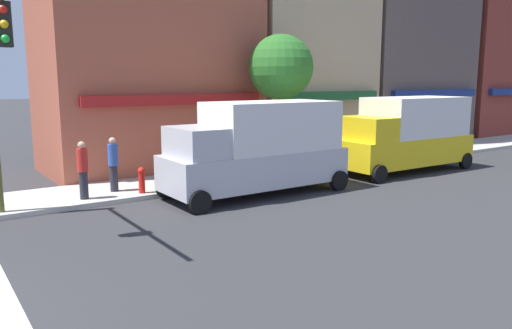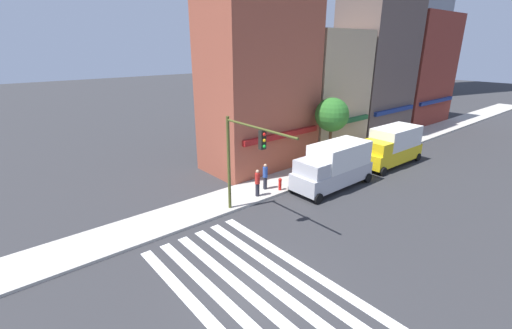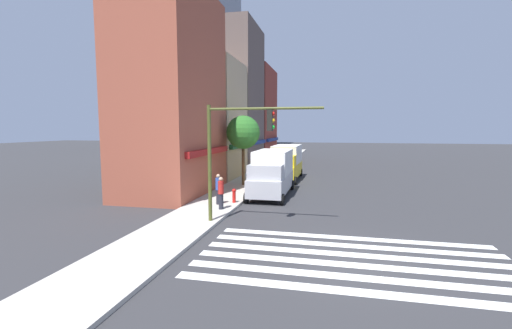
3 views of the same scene
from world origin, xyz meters
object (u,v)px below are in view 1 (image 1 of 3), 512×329
object	(u,v)px
fire_hydrant	(142,179)
street_tree	(281,68)
pedestrian_blue_shirt	(113,163)
pedestrian_red_jacket	(83,169)
box_truck_silver	(258,147)
box_truck_yellow	(406,133)

from	to	relation	value
fire_hydrant	street_tree	world-z (taller)	street_tree
pedestrian_blue_shirt	pedestrian_red_jacket	distance (m)	1.24
box_truck_silver	pedestrian_red_jacket	bearing A→B (deg)	159.44
box_truck_silver	fire_hydrant	size ratio (longest dim) A/B	7.37
box_truck_yellow	fire_hydrant	bearing A→B (deg)	172.22
pedestrian_blue_shirt	box_truck_yellow	bearing A→B (deg)	-88.82
fire_hydrant	pedestrian_blue_shirt	bearing A→B (deg)	130.03
box_truck_yellow	pedestrian_blue_shirt	xyz separation A→B (m)	(-11.42, 2.46, -0.51)
fire_hydrant	street_tree	distance (m)	7.44
pedestrian_red_jacket	street_tree	distance (m)	8.81
box_truck_silver	pedestrian_red_jacket	world-z (taller)	box_truck_silver
fire_hydrant	street_tree	bearing A→B (deg)	9.72
pedestrian_blue_shirt	street_tree	xyz separation A→B (m)	(7.06, 0.34, 3.14)
pedestrian_red_jacket	fire_hydrant	distance (m)	1.83
fire_hydrant	street_tree	size ratio (longest dim) A/B	0.16
box_truck_silver	fire_hydrant	bearing A→B (deg)	153.30
box_truck_yellow	pedestrian_blue_shirt	size ratio (longest dim) A/B	3.53
pedestrian_red_jacket	street_tree	xyz separation A→B (m)	(8.18, 0.87, 3.14)
box_truck_yellow	street_tree	xyz separation A→B (m)	(-4.36, 2.80, 2.63)
pedestrian_red_jacket	street_tree	size ratio (longest dim) A/B	0.33
box_truck_silver	pedestrian_blue_shirt	size ratio (longest dim) A/B	3.50
street_tree	fire_hydrant	bearing A→B (deg)	-170.28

